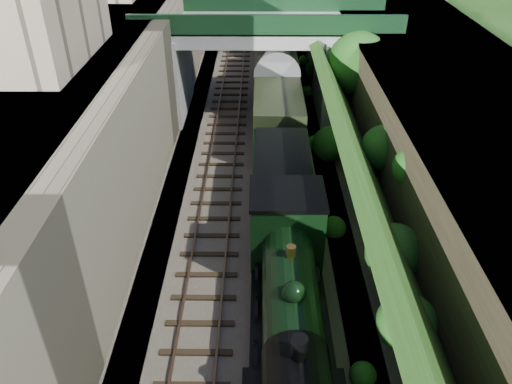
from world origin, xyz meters
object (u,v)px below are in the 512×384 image
Objects in this scene: road_bridge at (272,55)px; locomotive at (290,290)px; tender at (282,184)px; tree at (360,65)px.

locomotive is (0.26, -19.37, -2.18)m from road_bridge.
road_bridge is at bearing 91.22° from tender.
tree is 0.65× the size of locomotive.
tree is at bearing 60.34° from tender.
tender is at bearing 90.00° from locomotive.
road_bridge is 19.50m from locomotive.
tree is 16.57m from locomotive.
tree is at bearing -36.92° from road_bridge.
road_bridge reaches higher than locomotive.
tree reaches higher than locomotive.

